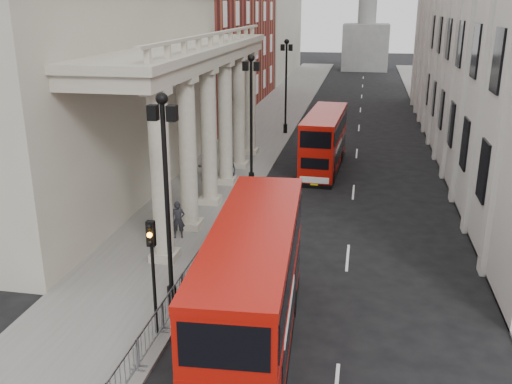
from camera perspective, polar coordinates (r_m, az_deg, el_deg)
ground at (r=19.75m, az=-10.50°, el=-17.15°), size 260.00×260.00×0.00m
sidewalk_west at (r=47.20m, az=-0.97°, el=4.46°), size 6.00×140.00×0.12m
sidewalk_east at (r=46.82m, az=19.26°, el=3.31°), size 3.00×140.00×0.12m
kerb at (r=46.70m, az=2.59°, el=4.31°), size 0.20×140.00×0.14m
portico_building at (r=37.31m, az=-16.41°, el=9.32°), size 9.00×28.00×12.00m
brick_building at (r=65.08m, az=-4.45°, el=17.94°), size 9.00×32.00×22.00m
west_building_far at (r=96.36m, az=0.72°, el=17.50°), size 9.00×30.00×20.00m
lamp_post_south at (r=21.11m, az=-8.95°, el=0.30°), size 1.05×0.44×8.32m
lamp_post_mid at (r=36.13m, az=-0.48°, el=8.03°), size 1.05×0.44×8.32m
lamp_post_north at (r=51.74m, az=3.03°, el=11.13°), size 1.05×0.44×8.32m
traffic_light at (r=19.96m, az=-10.34°, el=-6.42°), size 0.28×0.33×4.30m
crowd_barriers at (r=21.24m, az=-9.34°, el=-12.18°), size 0.50×18.75×1.10m
bus_near at (r=19.14m, az=-0.27°, el=-9.53°), size 3.23×10.87×4.63m
bus_far at (r=40.95m, az=6.84°, el=5.18°), size 2.75×9.61×4.10m
pedestrian_a at (r=28.83m, az=-7.78°, el=-2.78°), size 0.79×0.62×1.89m
pedestrian_b at (r=38.05m, az=-5.14°, el=2.54°), size 1.15×1.07×1.88m
pedestrian_c at (r=37.83m, az=-2.58°, el=2.34°), size 0.94×0.74×1.68m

